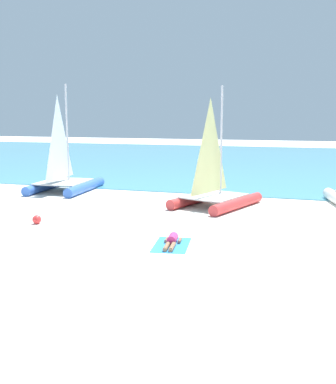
# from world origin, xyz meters

# --- Properties ---
(ground_plane) EXTENTS (120.00, 120.00, 0.00)m
(ground_plane) POSITION_xyz_m (0.00, 10.00, 0.00)
(ground_plane) COLOR white
(ocean_water) EXTENTS (120.00, 40.00, 0.05)m
(ocean_water) POSITION_xyz_m (0.00, 32.24, 0.03)
(ocean_water) COLOR #4C9EB7
(ocean_water) RESTS_ON ground
(sailboat_red) EXTENTS (3.84, 4.82, 5.48)m
(sailboat_red) POSITION_xyz_m (1.03, 9.20, 0.82)
(sailboat_red) COLOR #CC3838
(sailboat_red) RESTS_ON ground
(sailboat_blue) EXTENTS (3.24, 4.71, 5.85)m
(sailboat_blue) POSITION_xyz_m (-7.81, 10.93, 0.87)
(sailboat_blue) COLOR blue
(sailboat_blue) RESTS_ON ground
(towel_right) EXTENTS (1.40, 2.05, 0.01)m
(towel_right) POSITION_xyz_m (1.13, 2.45, 0.01)
(towel_right) COLOR #338CD8
(towel_right) RESTS_ON ground
(sunbather_right) EXTENTS (0.66, 1.57, 0.30)m
(sunbather_right) POSITION_xyz_m (1.12, 2.51, 0.13)
(sunbather_right) COLOR #D83372
(sunbather_right) RESTS_ON towel_right
(beach_ball) EXTENTS (0.34, 0.34, 0.34)m
(beach_ball) POSITION_xyz_m (-4.72, 3.67, 0.17)
(beach_ball) COLOR red
(beach_ball) RESTS_ON ground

